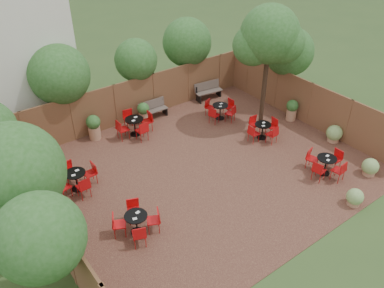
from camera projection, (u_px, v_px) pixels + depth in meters
ground at (203, 170)px, 15.55m from camera, size 80.00×80.00×0.00m
courtyard_paving at (203, 170)px, 15.54m from camera, size 12.00×10.00×0.02m
fence_back at (136, 99)px, 18.34m from camera, size 12.00×0.08×2.00m
fence_left at (45, 216)px, 11.99m from camera, size 0.08×10.00×2.00m
fence_right at (309, 104)px, 18.00m from camera, size 0.08×10.00×2.00m
overhang_foliage at (114, 96)px, 14.78m from camera, size 15.64×10.56×2.79m
courtyard_tree at (269, 38)px, 16.41m from camera, size 2.64×2.54×5.33m
park_bench_left at (153, 109)px, 18.71m from camera, size 1.37×0.46×0.84m
park_bench_right at (208, 90)px, 20.35m from camera, size 1.46×0.64×0.88m
bistro_tables at (190, 150)px, 15.89m from camera, size 9.39×8.30×0.90m
planters at (134, 125)px, 17.26m from camera, size 11.86×4.64×1.11m
low_shrubs at (350, 159)px, 15.55m from camera, size 3.43×3.56×0.73m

